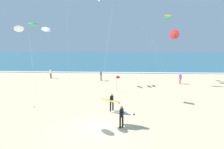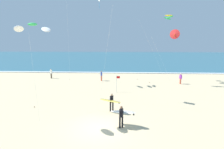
# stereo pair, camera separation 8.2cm
# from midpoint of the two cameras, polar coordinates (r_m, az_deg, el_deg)

# --- Properties ---
(ground_plane) EXTENTS (160.00, 160.00, 0.00)m
(ground_plane) POSITION_cam_midpoint_polar(r_m,az_deg,el_deg) (14.78, -3.47, -15.68)
(ground_plane) COLOR #D1BA8E
(ocean_water) EXTENTS (160.00, 60.00, 0.08)m
(ocean_water) POSITION_cam_midpoint_polar(r_m,az_deg,el_deg) (66.73, 1.52, 5.00)
(ocean_water) COLOR #2D6075
(ocean_water) RESTS_ON ground
(shoreline_foam) EXTENTS (160.00, 0.86, 0.01)m
(shoreline_foam) POSITION_cam_midpoint_polar(r_m,az_deg,el_deg) (37.29, 0.46, 0.63)
(shoreline_foam) COLOR white
(shoreline_foam) RESTS_ON ocean_water
(surfer_lead) EXTENTS (2.09, 1.25, 1.71)m
(surfer_lead) POSITION_cam_midpoint_polar(r_m,az_deg,el_deg) (14.52, 3.18, -11.65)
(surfer_lead) COLOR black
(surfer_lead) RESTS_ON ground
(surfer_trailing) EXTENTS (2.09, 1.18, 1.71)m
(surfer_trailing) POSITION_cam_midpoint_polar(r_m,az_deg,el_deg) (17.30, -0.18, -7.93)
(surfer_trailing) COLOR black
(surfer_trailing) RESTS_ON ground
(kite_arc_emerald_near) EXTENTS (3.41, 4.60, 7.67)m
(kite_arc_emerald_near) POSITION_cam_midpoint_polar(r_m,az_deg,el_deg) (15.13, -22.52, 12.82)
(kite_arc_emerald_near) COLOR white
(kite_arc_emerald_near) RESTS_ON ground
(kite_delta_scarlet_high) EXTENTS (3.74, 1.71, 7.87)m
(kite_delta_scarlet_high) POSITION_cam_midpoint_polar(r_m,az_deg,el_deg) (28.14, 18.34, 11.37)
(kite_delta_scarlet_high) COLOR red
(kite_delta_scarlet_high) RESTS_ON ground
(kite_arc_golden_low) EXTENTS (5.14, 2.42, 10.15)m
(kite_arc_golden_low) POSITION_cam_midpoint_polar(r_m,az_deg,el_deg) (31.32, 16.63, 16.14)
(kite_arc_golden_low) COLOR green
(kite_arc_golden_low) RESTS_ON ground
(bystander_purple_top) EXTENTS (0.31, 0.45, 1.59)m
(bystander_purple_top) POSITION_cam_midpoint_polar(r_m,az_deg,el_deg) (29.74, 19.92, -1.15)
(bystander_purple_top) COLOR #D8593F
(bystander_purple_top) RESTS_ON ground
(bystander_blue_top) EXTENTS (0.23, 0.49, 1.59)m
(bystander_blue_top) POSITION_cam_midpoint_polar(r_m,az_deg,el_deg) (30.17, -3.13, -0.36)
(bystander_blue_top) COLOR #D8593F
(bystander_blue_top) RESTS_ON ground
(bystander_white_top) EXTENTS (0.47, 0.28, 1.59)m
(bystander_white_top) POSITION_cam_midpoint_polar(r_m,az_deg,el_deg) (33.55, -17.70, 0.26)
(bystander_white_top) COLOR #4C3D2D
(bystander_white_top) RESTS_ON ground
(lifeguard_flag) EXTENTS (0.44, 0.05, 2.10)m
(lifeguard_flag) POSITION_cam_midpoint_polar(r_m,az_deg,el_deg) (23.57, 1.58, -2.33)
(lifeguard_flag) COLOR silver
(lifeguard_flag) RESTS_ON ground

